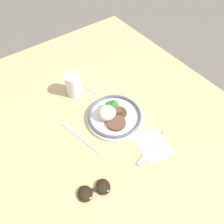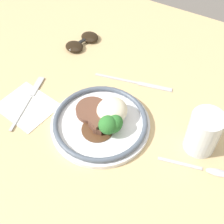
{
  "view_description": "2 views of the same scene",
  "coord_description": "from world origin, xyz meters",
  "px_view_note": "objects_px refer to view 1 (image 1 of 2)",
  "views": [
    {
      "loc": [
        -0.4,
        0.3,
        0.76
      ],
      "look_at": [
        0.04,
        -0.02,
        0.06
      ],
      "focal_mm": 35.0,
      "sensor_mm": 36.0,
      "label": 1
    },
    {
      "loc": [
        0.26,
        -0.4,
        0.63
      ],
      "look_at": [
        0.04,
        -0.0,
        0.07
      ],
      "focal_mm": 50.0,
      "sensor_mm": 36.0,
      "label": 2
    }
  ],
  "objects_px": {
    "knife": "(79,136)",
    "sunglasses": "(94,190)",
    "fork": "(149,151)",
    "plate": "(113,115)",
    "juice_glass": "(74,85)",
    "spoon": "(80,83)"
  },
  "relations": [
    {
      "from": "plate",
      "to": "juice_glass",
      "type": "relative_size",
      "value": 2.26
    },
    {
      "from": "sunglasses",
      "to": "fork",
      "type": "bearing_deg",
      "value": -74.82
    },
    {
      "from": "fork",
      "to": "knife",
      "type": "height_order",
      "value": "fork"
    },
    {
      "from": "knife",
      "to": "sunglasses",
      "type": "height_order",
      "value": "sunglasses"
    },
    {
      "from": "juice_glass",
      "to": "plate",
      "type": "bearing_deg",
      "value": -165.42
    },
    {
      "from": "fork",
      "to": "sunglasses",
      "type": "height_order",
      "value": "sunglasses"
    },
    {
      "from": "juice_glass",
      "to": "fork",
      "type": "relative_size",
      "value": 0.57
    },
    {
      "from": "plate",
      "to": "juice_glass",
      "type": "xyz_separation_m",
      "value": [
        0.22,
        0.06,
        0.03
      ]
    },
    {
      "from": "plate",
      "to": "juice_glass",
      "type": "bearing_deg",
      "value": 14.58
    },
    {
      "from": "fork",
      "to": "knife",
      "type": "xyz_separation_m",
      "value": [
        0.21,
        0.18,
        -0.0
      ]
    },
    {
      "from": "knife",
      "to": "juice_glass",
      "type": "bearing_deg",
      "value": -39.73
    },
    {
      "from": "knife",
      "to": "sunglasses",
      "type": "distance_m",
      "value": 0.22
    },
    {
      "from": "fork",
      "to": "knife",
      "type": "distance_m",
      "value": 0.28
    },
    {
      "from": "plate",
      "to": "spoon",
      "type": "distance_m",
      "value": 0.26
    },
    {
      "from": "plate",
      "to": "knife",
      "type": "relative_size",
      "value": 1.13
    },
    {
      "from": "fork",
      "to": "plate",
      "type": "bearing_deg",
      "value": -99.96
    },
    {
      "from": "plate",
      "to": "fork",
      "type": "xyz_separation_m",
      "value": [
        -0.21,
        -0.01,
        -0.02
      ]
    },
    {
      "from": "juice_glass",
      "to": "spoon",
      "type": "distance_m",
      "value": 0.08
    },
    {
      "from": "plate",
      "to": "fork",
      "type": "height_order",
      "value": "plate"
    },
    {
      "from": "plate",
      "to": "knife",
      "type": "height_order",
      "value": "plate"
    },
    {
      "from": "spoon",
      "to": "sunglasses",
      "type": "distance_m",
      "value": 0.51
    },
    {
      "from": "plate",
      "to": "fork",
      "type": "bearing_deg",
      "value": -176.14
    }
  ]
}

